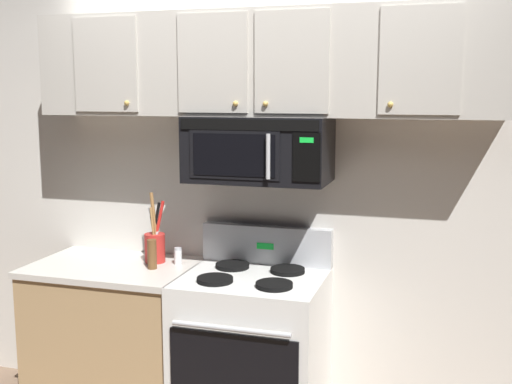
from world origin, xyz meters
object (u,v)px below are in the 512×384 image
Objects in this scene: stove_range at (252,353)px; pepper_mill at (152,254)px; utensil_crock_red at (155,243)px; salt_shaker at (178,256)px; over_range_microwave at (259,149)px.

pepper_mill is at bearing -178.54° from stove_range.
utensil_crock_red is 0.16m from salt_shaker.
pepper_mill is at bearing -167.29° from over_range_microwave.
over_range_microwave is (-0.00, 0.12, 1.11)m from stove_range.
stove_range reaches higher than salt_shaker.
stove_range is 0.69m from salt_shaker.
utensil_crock_red is at bearing 179.58° from over_range_microwave.
stove_range is at bearing -10.89° from utensil_crock_red.
stove_range is 6.70× the size of pepper_mill.
stove_range is 2.74× the size of utensil_crock_red.
salt_shaker is at bearing -179.27° from over_range_microwave.
utensil_crock_red is 2.45× the size of pepper_mill.
utensil_crock_red is (-0.63, 0.12, 0.55)m from stove_range.
utensil_crock_red is at bearing 108.94° from pepper_mill.
over_range_microwave is at bearing 0.73° from salt_shaker.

